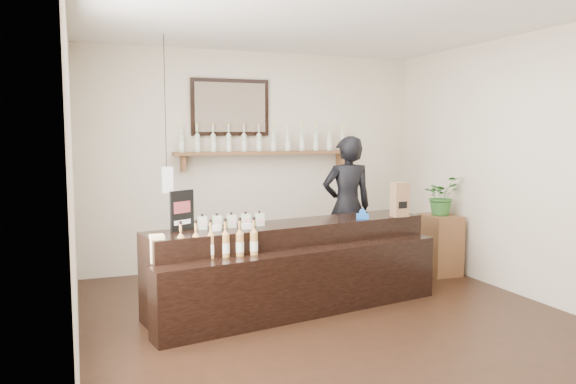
# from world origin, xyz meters

# --- Properties ---
(ground) EXTENTS (5.00, 5.00, 0.00)m
(ground) POSITION_xyz_m (0.00, 0.00, 0.00)
(ground) COLOR black
(ground) RESTS_ON ground
(room_shell) EXTENTS (5.00, 5.00, 5.00)m
(room_shell) POSITION_xyz_m (0.00, 0.00, 1.70)
(room_shell) COLOR beige
(room_shell) RESTS_ON ground
(back_wall_decor) EXTENTS (2.66, 0.96, 1.69)m
(back_wall_decor) POSITION_xyz_m (-0.15, 2.37, 1.76)
(back_wall_decor) COLOR brown
(back_wall_decor) RESTS_ON ground
(counter) EXTENTS (3.08, 1.32, 0.99)m
(counter) POSITION_xyz_m (-0.19, 0.59, 0.40)
(counter) COLOR black
(counter) RESTS_ON ground
(promo_sign) EXTENTS (0.24, 0.15, 0.38)m
(promo_sign) POSITION_xyz_m (-1.31, 0.64, 1.04)
(promo_sign) COLOR black
(promo_sign) RESTS_ON counter
(paper_bag) EXTENTS (0.17, 0.13, 0.38)m
(paper_bag) POSITION_xyz_m (1.07, 0.69, 1.03)
(paper_bag) COLOR olive
(paper_bag) RESTS_ON counter
(tape_dispenser) EXTENTS (0.14, 0.09, 0.11)m
(tape_dispenser) POSITION_xyz_m (0.60, 0.67, 0.89)
(tape_dispenser) COLOR blue
(tape_dispenser) RESTS_ON counter
(side_cabinet) EXTENTS (0.40, 0.53, 0.74)m
(side_cabinet) POSITION_xyz_m (2.00, 1.23, 0.37)
(side_cabinet) COLOR brown
(side_cabinet) RESTS_ON ground
(potted_plant) EXTENTS (0.52, 0.48, 0.48)m
(potted_plant) POSITION_xyz_m (2.00, 1.23, 0.98)
(potted_plant) COLOR #306C2B
(potted_plant) RESTS_ON side_cabinet
(shopkeeper) EXTENTS (0.76, 0.54, 1.94)m
(shopkeeper) POSITION_xyz_m (0.86, 1.55, 0.97)
(shopkeeper) COLOR black
(shopkeeper) RESTS_ON ground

